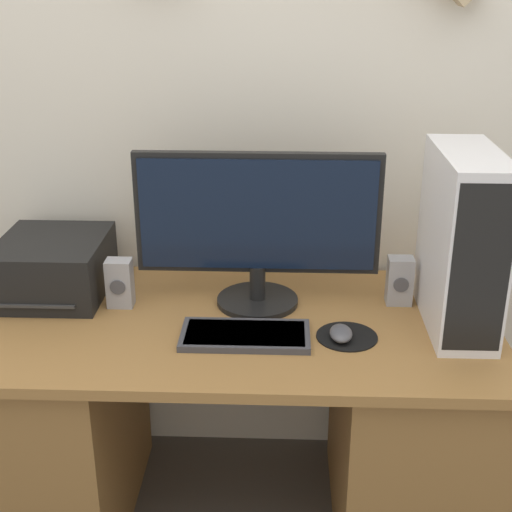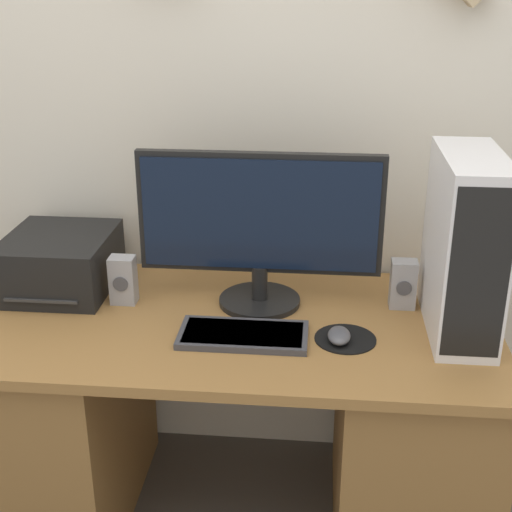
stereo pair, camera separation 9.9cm
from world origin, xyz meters
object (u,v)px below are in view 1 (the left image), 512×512
Objects in this scene: monitor at (258,223)px; speaker_left at (120,283)px; speaker_right at (400,281)px; mouse at (341,333)px; computer_tower at (462,241)px; printer at (54,267)px; keyboard at (245,335)px.

speaker_left is at bearing -175.07° from monitor.
mouse is at bearing -128.77° from speaker_right.
mouse is 0.41m from computer_tower.
speaker_left is (-0.63, 0.18, 0.05)m from mouse.
computer_tower is at bearing -7.36° from printer.
printer is at bearing 172.64° from computer_tower.
speaker_right is (0.44, 0.23, 0.06)m from keyboard.
keyboard is 2.40× the size of speaker_left.
printer is (-0.62, 0.05, -0.17)m from monitor.
monitor is 0.33m from keyboard.
keyboard is 0.98× the size of printer.
speaker_right is at bearing 3.40° from speaker_left.
keyboard is 0.26m from mouse.
speaker_right is at bearing 138.51° from computer_tower.
computer_tower is at bearing 11.17° from keyboard.
computer_tower reaches higher than printer.
speaker_left reaches higher than mouse.
speaker_right is at bearing 1.92° from monitor.
printer is at bearing 178.24° from speaker_right.
monitor is 0.39m from mouse.
monitor is 7.40× the size of mouse.
speaker_left is at bearing 163.89° from mouse.
speaker_right is at bearing -1.76° from printer.
monitor is 0.45m from speaker_right.
computer_tower is 1.39× the size of printer.
speaker_right is (0.19, 0.23, 0.05)m from mouse.
speaker_left is at bearing 153.83° from keyboard.
computer_tower reaches higher than speaker_right.
printer is 0.23m from speaker_left.
speaker_right is (0.42, 0.01, -0.18)m from monitor.
speaker_left is (-0.95, 0.07, -0.17)m from computer_tower.
speaker_right is (1.03, -0.03, -0.01)m from printer.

